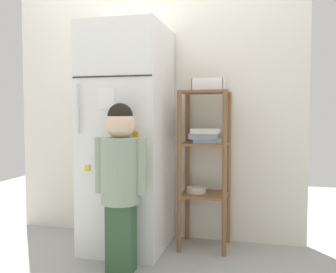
{
  "coord_description": "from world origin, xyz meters",
  "views": [
    {
      "loc": [
        0.9,
        -2.71,
        1.02
      ],
      "look_at": [
        0.21,
        0.02,
        0.86
      ],
      "focal_mm": 40.72,
      "sensor_mm": 36.0,
      "label": 1
    }
  ],
  "objects": [
    {
      "name": "fruit_bin",
      "position": [
        0.5,
        0.18,
        1.24
      ],
      "size": [
        0.24,
        0.19,
        0.09
      ],
      "color": "white",
      "rests_on": "pantry_shelf_unit"
    },
    {
      "name": "ground_plane",
      "position": [
        0.0,
        0.0,
        0.0
      ],
      "size": [
        6.0,
        6.0,
        0.0
      ],
      "primitive_type": "plane",
      "color": "#999993"
    },
    {
      "name": "refrigerator",
      "position": [
        -0.11,
        0.02,
        0.84
      ],
      "size": [
        0.59,
        0.66,
        1.68
      ],
      "color": "white",
      "rests_on": "ground"
    },
    {
      "name": "child_standing",
      "position": [
        0.01,
        -0.42,
        0.66
      ],
      "size": [
        0.35,
        0.26,
        1.1
      ],
      "color": "#355637",
      "rests_on": "ground"
    },
    {
      "name": "pantry_shelf_unit",
      "position": [
        0.46,
        0.16,
        0.73
      ],
      "size": [
        0.37,
        0.34,
        1.2
      ],
      "color": "brown",
      "rests_on": "ground"
    },
    {
      "name": "kitchen_wall_back",
      "position": [
        0.0,
        0.36,
        1.09
      ],
      "size": [
        2.47,
        0.03,
        2.18
      ],
      "primitive_type": "cube",
      "color": "silver",
      "rests_on": "ground"
    }
  ]
}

